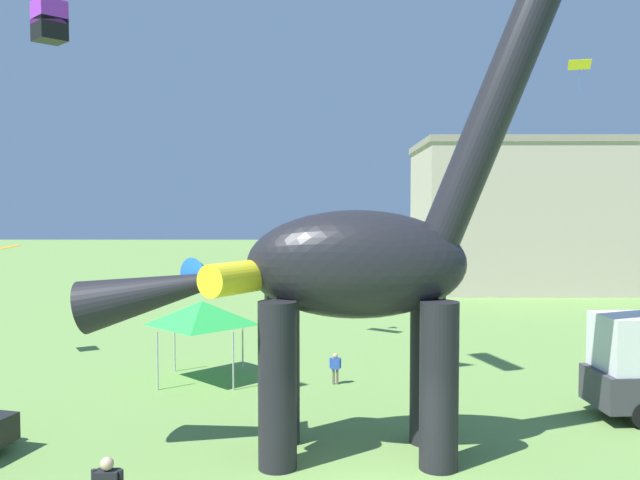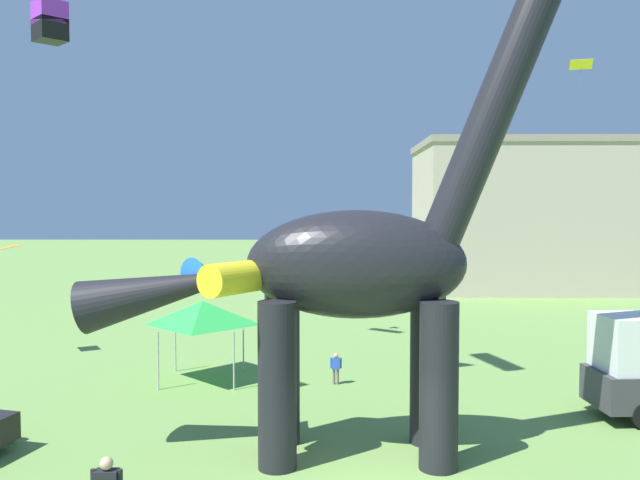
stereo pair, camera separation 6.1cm
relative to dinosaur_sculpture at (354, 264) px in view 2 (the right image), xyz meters
The scene contains 8 objects.
dinosaur_sculpture is the anchor object (origin of this frame).
person_near_flyer 8.21m from the dinosaur_sculpture, 93.06° to the left, with size 0.43×0.19×1.15m.
festival_canopy_tent 9.56m from the dinosaur_sculpture, 125.51° to the left, with size 3.15×3.15×3.00m.
kite_far_right 22.49m from the dinosaur_sculpture, 54.35° to the left, with size 1.25×1.02×1.42m.
kite_mid_center 3.00m from the dinosaur_sculpture, behind, with size 3.06×2.92×0.86m.
kite_trailing 18.09m from the dinosaur_sculpture, 142.20° to the left, with size 1.22×1.31×0.16m.
kite_near_high 11.04m from the dinosaur_sculpture, 167.94° to the left, with size 1.10×1.10×1.11m.
background_building_block 39.39m from the dinosaur_sculpture, 67.83° to the left, with size 16.27×12.00×11.70m.
Camera 2 is at (-1.11, -14.15, 6.50)m, focal length 37.44 mm.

